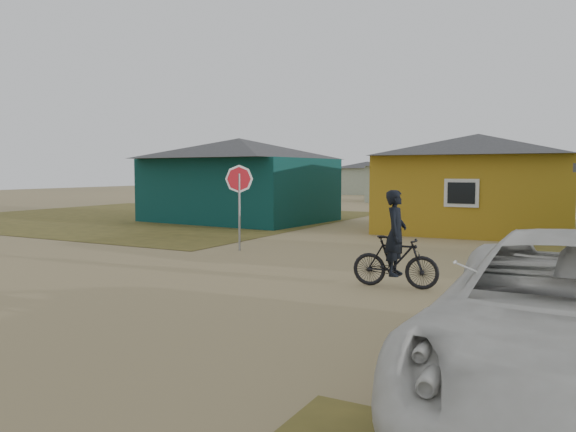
% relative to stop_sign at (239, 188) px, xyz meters
% --- Properties ---
extents(ground, '(120.00, 120.00, 0.00)m').
position_rel_stop_sign_xyz_m(ground, '(2.86, -4.91, -1.91)').
color(ground, '#988357').
extents(grass_nw, '(20.00, 18.00, 0.00)m').
position_rel_stop_sign_xyz_m(grass_nw, '(-11.14, 8.09, -1.90)').
color(grass_nw, brown).
rests_on(grass_nw, ground).
extents(house_teal, '(8.93, 7.08, 4.00)m').
position_rel_stop_sign_xyz_m(house_teal, '(-5.64, 8.59, 0.15)').
color(house_teal, '#093331').
rests_on(house_teal, ground).
extents(house_yellow, '(7.72, 6.76, 3.90)m').
position_rel_stop_sign_xyz_m(house_yellow, '(5.36, 9.09, 0.09)').
color(house_yellow, '#AA811A').
rests_on(house_yellow, ground).
extents(house_pale_west, '(7.04, 6.15, 3.60)m').
position_rel_stop_sign_xyz_m(house_pale_west, '(-3.14, 29.09, -0.05)').
color(house_pale_west, '#A3AE96').
rests_on(house_pale_west, ground).
extents(house_pale_north, '(6.28, 5.81, 3.40)m').
position_rel_stop_sign_xyz_m(house_pale_north, '(-11.14, 41.09, -0.16)').
color(house_pale_north, '#A3AE96').
rests_on(house_pale_north, ground).
extents(stop_sign, '(0.80, 0.37, 2.61)m').
position_rel_stop_sign_xyz_m(stop_sign, '(0.00, 0.00, 0.00)').
color(stop_sign, gray).
rests_on(stop_sign, ground).
extents(cyclist, '(1.84, 0.69, 2.04)m').
position_rel_stop_sign_xyz_m(cyclist, '(5.85, -3.01, -1.17)').
color(cyclist, black).
rests_on(cyclist, ground).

